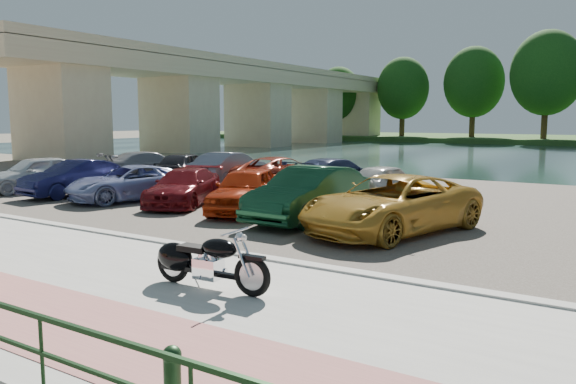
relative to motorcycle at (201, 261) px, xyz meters
The scene contains 21 objects.
ground 0.98m from the motorcycle, 165.46° to the left, with size 200.00×200.00×0.00m, color #595447.
promenade 1.23m from the motorcycle, 134.36° to the right, with size 60.00×6.00×0.10m, color #A9A79F.
pink_path 2.47m from the motorcycle, 108.75° to the right, with size 60.00×2.00×0.01m, color #A65E5F.
kerb 2.39m from the motorcycle, 109.50° to the left, with size 60.00×0.30×0.14m, color #A9A79F.
parking_lot 11.24m from the motorcycle, 93.98° to the left, with size 60.00×18.00×0.04m, color #433D36.
river 40.21m from the motorcycle, 91.11° to the left, with size 120.00×40.00×0.00m, color #182C2B.
bridge 50.52m from the motorcycle, 124.92° to the left, with size 7.00×56.00×8.55m.
motorcycle is the anchor object (origin of this frame).
car_0 15.85m from the motorcycle, 155.62° to the left, with size 1.68×4.17×1.42m, color silver.
car_1 13.55m from the motorcycle, 151.28° to the left, with size 1.42×4.08×1.34m, color #13143B.
car_2 11.43m from the motorcycle, 143.66° to the left, with size 2.07×4.49×1.25m, color #818CBC.
car_3 9.83m from the motorcycle, 134.30° to the left, with size 1.70×4.19×1.22m, color #5E0D12.
car_4 8.11m from the motorcycle, 121.04° to the left, with size 1.66×4.14×1.41m, color #AA2A0B.
car_5 6.94m from the motorcycle, 104.78° to the left, with size 1.62×4.65×1.53m, color #103B21.
car_6 6.42m from the motorcycle, 82.20° to the left, with size 2.44×5.29×1.47m, color #B58529.
car_7 18.79m from the motorcycle, 138.66° to the left, with size 1.87×4.61×1.34m, color gray.
car_8 17.09m from the motorcycle, 133.52° to the left, with size 1.65×4.11×1.40m, color black.
car_9 15.88m from the motorcycle, 126.44° to the left, with size 1.50×4.30×1.42m, color slate.
car_10 14.78m from the motorcycle, 117.88° to the left, with size 2.15×4.66×1.30m, color maroon.
car_11 13.60m from the motorcycle, 107.91° to the left, with size 1.89×4.64×1.35m, color #282F4E.
car_12 12.37m from the motorcycle, 98.12° to the left, with size 1.49×3.69×1.26m, color #B5B4B0.
Camera 1 is at (6.97, -7.22, 2.94)m, focal length 35.00 mm.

